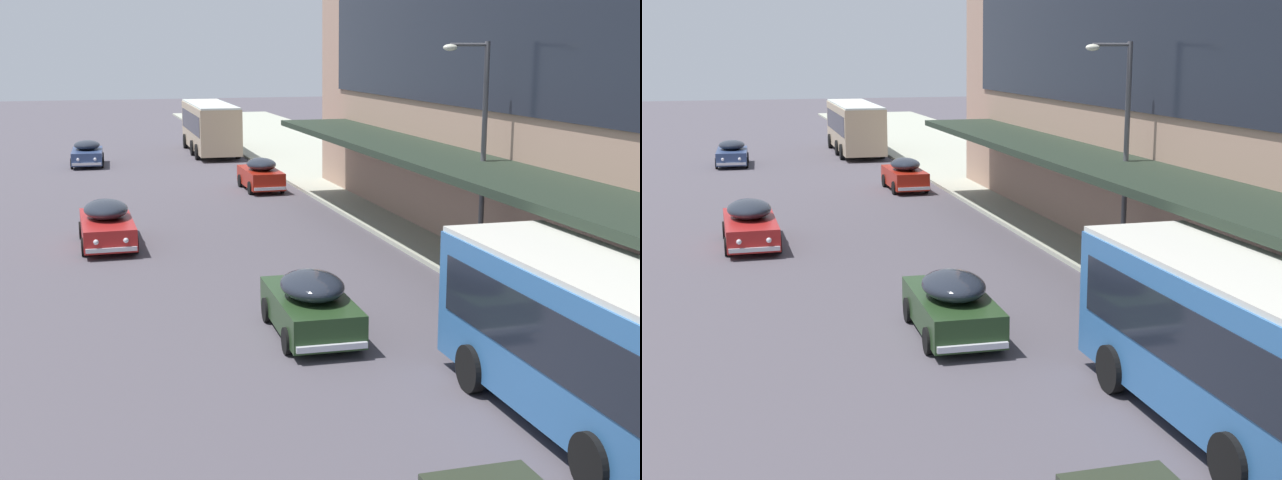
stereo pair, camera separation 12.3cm
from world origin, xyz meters
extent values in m
cube|color=tan|center=(4.27, 54.05, 1.79)|extent=(2.84, 10.67, 2.88)
cube|color=black|center=(4.27, 54.05, 2.13)|extent=(2.86, 9.82, 1.27)
cube|color=silver|center=(4.27, 54.05, 3.28)|extent=(2.74, 10.67, 0.12)
cube|color=black|center=(4.40, 59.40, 2.98)|extent=(1.30, 0.09, 0.36)
cylinder|color=black|center=(3.07, 57.69, 0.50)|extent=(0.27, 1.01, 1.00)
cylinder|color=black|center=(5.65, 57.63, 0.50)|extent=(0.27, 1.01, 1.00)
cylinder|color=black|center=(2.90, 50.80, 0.50)|extent=(0.27, 1.01, 1.00)
cylinder|color=black|center=(5.49, 50.73, 0.50)|extent=(0.27, 1.01, 1.00)
cylinder|color=black|center=(2.96, 53.29, 0.50)|extent=(0.27, 1.01, 1.00)
cylinder|color=black|center=(5.55, 53.23, 0.50)|extent=(0.27, 1.01, 1.00)
cube|color=#30649F|center=(3.91, 6.92, 1.70)|extent=(2.53, 10.63, 2.71)
cube|color=black|center=(3.91, 6.92, 2.03)|extent=(2.57, 9.78, 1.19)
cube|color=black|center=(3.91, 12.27, 2.81)|extent=(1.26, 0.06, 0.36)
cylinder|color=black|center=(2.65, 10.53, 0.50)|extent=(0.25, 1.00, 1.00)
cylinder|color=black|center=(5.16, 10.53, 0.50)|extent=(0.25, 1.00, 1.00)
cylinder|color=black|center=(2.66, 6.12, 0.50)|extent=(0.25, 1.00, 1.00)
cube|color=#AC1F1E|center=(-3.83, 26.83, 0.60)|extent=(1.79, 4.77, 0.77)
ellipsoid|color=#1E232D|center=(-3.83, 27.07, 1.28)|extent=(1.57, 2.63, 0.65)
cube|color=silver|center=(-3.82, 24.40, 0.37)|extent=(1.68, 0.13, 0.14)
cube|color=silver|center=(-3.84, 29.27, 0.37)|extent=(1.68, 0.13, 0.14)
sphere|color=silver|center=(-3.34, 24.43, 0.65)|extent=(0.18, 0.18, 0.18)
sphere|color=silver|center=(-4.31, 24.43, 0.65)|extent=(0.18, 0.18, 0.18)
cylinder|color=black|center=(-2.94, 25.36, 0.32)|extent=(0.14, 0.64, 0.64)
cylinder|color=black|center=(-4.71, 25.35, 0.32)|extent=(0.14, 0.64, 0.64)
cylinder|color=black|center=(-2.95, 28.31, 0.32)|extent=(0.14, 0.64, 0.64)
cylinder|color=black|center=(-4.72, 28.31, 0.32)|extent=(0.14, 0.64, 0.64)
cube|color=#A41D10|center=(4.16, 37.79, 0.63)|extent=(1.62, 4.04, 0.82)
ellipsoid|color=#1E232D|center=(4.16, 37.59, 1.32)|extent=(1.42, 2.22, 0.61)
cube|color=silver|center=(4.16, 39.86, 0.37)|extent=(1.53, 0.12, 0.14)
cube|color=silver|center=(4.17, 35.72, 0.37)|extent=(1.53, 0.12, 0.14)
sphere|color=silver|center=(3.71, 39.83, 0.68)|extent=(0.18, 0.18, 0.18)
sphere|color=silver|center=(4.60, 39.83, 0.68)|extent=(0.18, 0.18, 0.18)
cylinder|color=black|center=(3.35, 39.04, 0.32)|extent=(0.14, 0.64, 0.64)
cylinder|color=black|center=(4.96, 39.04, 0.32)|extent=(0.14, 0.64, 0.64)
cylinder|color=black|center=(3.36, 36.54, 0.32)|extent=(0.14, 0.64, 0.64)
cylinder|color=black|center=(4.97, 36.54, 0.32)|extent=(0.14, 0.64, 0.64)
cube|color=navy|center=(-3.86, 49.73, 0.59)|extent=(1.96, 4.31, 0.75)
ellipsoid|color=#1E232D|center=(-3.85, 49.94, 1.23)|extent=(1.65, 2.40, 0.57)
cube|color=silver|center=(-3.97, 47.57, 0.37)|extent=(1.66, 0.21, 0.14)
cube|color=silver|center=(-3.74, 51.89, 0.37)|extent=(1.66, 0.21, 0.14)
sphere|color=silver|center=(-3.49, 47.58, 0.64)|extent=(0.18, 0.18, 0.18)
sphere|color=silver|center=(-4.45, 47.63, 0.64)|extent=(0.18, 0.18, 0.18)
cylinder|color=black|center=(-3.06, 48.38, 0.32)|extent=(0.17, 0.65, 0.64)
cylinder|color=black|center=(-4.80, 48.47, 0.32)|extent=(0.17, 0.65, 0.64)
cylinder|color=black|center=(-2.92, 50.99, 0.32)|extent=(0.17, 0.65, 0.64)
cylinder|color=black|center=(-4.66, 51.09, 0.32)|extent=(0.17, 0.65, 0.64)
cube|color=#223B1D|center=(0.47, 15.06, 0.62)|extent=(1.88, 4.20, 0.79)
ellipsoid|color=#1E232D|center=(0.46, 14.85, 1.31)|extent=(1.61, 2.33, 0.65)
cube|color=silver|center=(0.54, 17.18, 0.37)|extent=(1.66, 0.18, 0.14)
cube|color=silver|center=(0.40, 12.94, 0.37)|extent=(1.66, 0.18, 0.14)
sphere|color=silver|center=(0.06, 17.17, 0.67)|extent=(0.18, 0.18, 0.18)
sphere|color=silver|center=(1.02, 17.13, 0.67)|extent=(0.18, 0.18, 0.18)
cylinder|color=black|center=(-0.35, 16.37, 0.32)|extent=(0.16, 0.64, 0.64)
cylinder|color=black|center=(1.38, 16.31, 0.32)|extent=(0.16, 0.64, 0.64)
cylinder|color=black|center=(-0.44, 13.81, 0.32)|extent=(0.16, 0.64, 0.64)
cylinder|color=black|center=(1.30, 13.75, 0.32)|extent=(0.16, 0.64, 0.64)
cylinder|color=#4C4C51|center=(7.08, 19.24, 3.65)|extent=(0.16, 0.16, 6.99)
cylinder|color=#4C4C51|center=(6.48, 19.24, 7.04)|extent=(1.20, 0.10, 0.10)
ellipsoid|color=silver|center=(5.88, 19.24, 6.96)|extent=(0.44, 0.28, 0.20)
camera|label=1|loc=(-5.11, -5.27, 6.96)|focal=50.00mm
camera|label=2|loc=(-4.99, -5.30, 6.96)|focal=50.00mm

